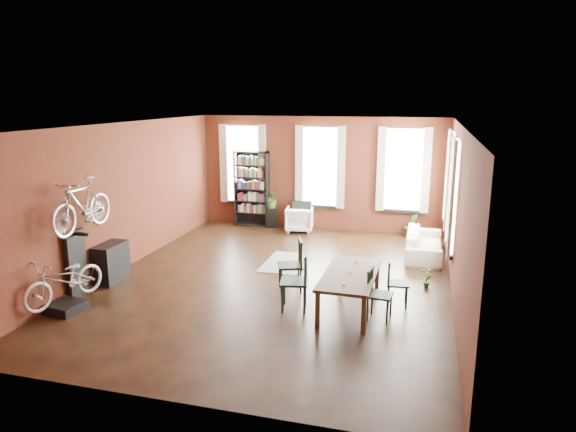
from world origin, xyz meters
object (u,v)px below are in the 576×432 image
(bike_trainer, at_px, (66,307))
(dining_chair_a, at_px, (294,282))
(cream_sofa, at_px, (424,239))
(dining_chair_b, at_px, (290,265))
(bookshelf, at_px, (252,189))
(dining_chair_d, at_px, (398,283))
(white_armchair, at_px, (299,218))
(bicycle_floor, at_px, (62,259))
(console_table, at_px, (111,263))
(dining_table, at_px, (350,291))
(dining_chair_c, at_px, (380,295))
(plant_stand, at_px, (272,217))

(bike_trainer, bearing_deg, dining_chair_a, 16.81)
(cream_sofa, bearing_deg, dining_chair_b, 139.98)
(bookshelf, bearing_deg, bike_trainer, -99.84)
(dining_chair_a, height_order, dining_chair_b, dining_chair_a)
(dining_chair_d, bearing_deg, white_armchair, 27.82)
(bicycle_floor, bearing_deg, console_table, 108.48)
(dining_chair_a, relative_size, cream_sofa, 0.50)
(dining_chair_b, relative_size, cream_sofa, 0.49)
(dining_chair_b, bearing_deg, bicycle_floor, -81.38)
(dining_table, xyz_separation_m, dining_chair_b, (-1.27, 0.61, 0.17))
(bike_trainer, height_order, bicycle_floor, bicycle_floor)
(dining_chair_b, xyz_separation_m, cream_sofa, (2.53, 3.01, -0.10))
(bookshelf, relative_size, bicycle_floor, 1.37)
(dining_table, height_order, bicycle_floor, bicycle_floor)
(dining_chair_c, bearing_deg, dining_table, 67.94)
(dining_table, xyz_separation_m, dining_chair_a, (-0.97, -0.27, 0.18))
(plant_stand, xyz_separation_m, bicycle_floor, (-1.79, -6.74, 0.68))
(bookshelf, distance_m, bike_trainer, 6.95)
(dining_chair_b, bearing_deg, console_table, -103.31)
(bookshelf, distance_m, cream_sofa, 5.28)
(console_table, xyz_separation_m, plant_stand, (1.90, 5.20, -0.11))
(white_armchair, height_order, cream_sofa, cream_sofa)
(dining_table, distance_m, dining_chair_b, 1.42)
(dining_chair_d, distance_m, bookshelf, 6.72)
(dining_chair_b, distance_m, white_armchair, 4.55)
(bike_trainer, bearing_deg, dining_chair_d, 17.91)
(dining_chair_b, bearing_deg, cream_sofa, 119.19)
(dining_chair_d, bearing_deg, cream_sofa, -12.58)
(dining_chair_b, xyz_separation_m, bike_trainer, (-3.59, -2.06, -0.43))
(dining_chair_c, distance_m, plant_stand, 6.71)
(dining_chair_d, relative_size, white_armchair, 1.11)
(cream_sofa, bearing_deg, plant_stand, 68.58)
(dining_table, bearing_deg, dining_chair_d, 26.36)
(dining_chair_a, distance_m, bike_trainer, 4.10)
(dining_table, xyz_separation_m, bike_trainer, (-4.87, -1.45, -0.26))
(dining_chair_c, relative_size, bookshelf, 0.40)
(cream_sofa, xyz_separation_m, bike_trainer, (-6.12, -5.08, -0.32))
(white_armchair, relative_size, console_table, 0.96)
(dining_chair_a, height_order, bicycle_floor, bicycle_floor)
(white_armchair, bearing_deg, dining_chair_d, 114.18)
(dining_table, bearing_deg, dining_chair_c, -27.77)
(dining_table, relative_size, dining_chair_d, 2.34)
(dining_chair_a, distance_m, cream_sofa, 4.49)
(dining_chair_a, xyz_separation_m, white_armchair, (-1.22, 5.34, -0.14))
(dining_chair_b, xyz_separation_m, console_table, (-3.70, -0.49, -0.11))
(dining_chair_a, height_order, dining_chair_d, dining_chair_a)
(plant_stand, bearing_deg, dining_table, -59.97)
(white_armchair, bearing_deg, dining_table, 104.81)
(dining_chair_a, height_order, bookshelf, bookshelf)
(dining_chair_b, height_order, dining_chair_d, dining_chair_b)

